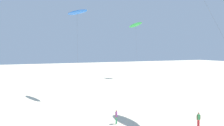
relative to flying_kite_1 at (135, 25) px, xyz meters
The scene contains 4 objects.
flying_kite_1 is the anchor object (origin of this frame).
flying_kite_4 32.08m from the flying_kite_1, 140.57° to the right, with size 3.91×11.94×15.92m.
person_near_right 48.40m from the flying_kite_1, 112.43° to the right, with size 0.50×0.25×1.69m.
person_mid_field 47.75m from the flying_kite_1, 124.06° to the right, with size 0.36×0.42×1.65m.
Camera 1 is at (-7.45, 0.44, 8.63)m, focal length 36.80 mm.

